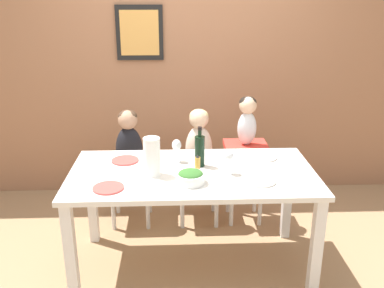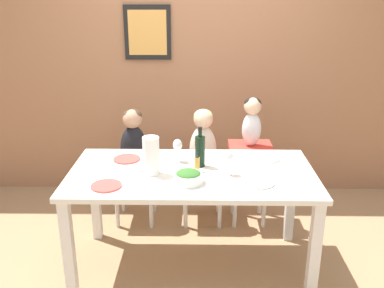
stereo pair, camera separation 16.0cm
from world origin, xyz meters
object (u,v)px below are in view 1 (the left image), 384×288
at_px(dinner_plate_front_left, 108,188).
at_px(dinner_plate_front_right, 260,181).
at_px(person_child_left, 129,141).
at_px(chair_far_left, 131,180).
at_px(wine_glass_far, 177,146).
at_px(salad_bowl_large, 191,177).
at_px(person_child_center, 199,140).
at_px(wine_bottle, 200,150).
at_px(wine_glass_near, 229,157).
at_px(dinner_plate_back_left, 125,160).
at_px(chair_far_center, 199,179).
at_px(person_baby_right, 247,117).
at_px(dinner_plate_back_right, 264,157).
at_px(chair_right_highchair, 245,161).
at_px(paper_towel_roll, 152,157).

xyz_separation_m(dinner_plate_front_left, dinner_plate_front_right, (1.00, 0.06, 0.00)).
bearing_deg(person_child_left, chair_far_left, -90.00).
height_order(wine_glass_far, salad_bowl_large, wine_glass_far).
bearing_deg(person_child_center, wine_bottle, -92.69).
height_order(wine_glass_near, dinner_plate_front_left, wine_glass_near).
xyz_separation_m(wine_glass_near, dinner_plate_back_left, (-0.74, 0.26, -0.12)).
height_order(person_child_center, dinner_plate_back_left, person_child_center).
height_order(chair_far_center, person_child_center, person_child_center).
bearing_deg(chair_far_left, person_baby_right, 0.09).
xyz_separation_m(chair_far_left, wine_glass_near, (0.76, -0.75, 0.50)).
bearing_deg(dinner_plate_back_right, dinner_plate_front_left, -155.84).
relative_size(person_child_center, dinner_plate_front_right, 2.81).
relative_size(wine_glass_near, dinner_plate_front_right, 0.86).
height_order(chair_far_center, person_baby_right, person_baby_right).
xyz_separation_m(wine_bottle, dinner_plate_front_left, (-0.61, -0.36, -0.11)).
relative_size(chair_far_left, dinner_plate_back_right, 2.36).
bearing_deg(chair_far_center, person_child_left, 179.89).
relative_size(person_baby_right, dinner_plate_front_right, 2.11).
height_order(wine_glass_near, salad_bowl_large, wine_glass_near).
bearing_deg(dinner_plate_front_left, wine_glass_near, 14.61).
height_order(chair_right_highchair, person_child_left, person_child_left).
distance_m(chair_far_center, person_baby_right, 0.70).
bearing_deg(salad_bowl_large, person_child_center, 83.33).
bearing_deg(person_child_left, person_child_center, 0.00).
distance_m(chair_far_left, wine_glass_near, 1.18).
relative_size(chair_right_highchair, dinner_plate_back_right, 3.59).
bearing_deg(dinner_plate_back_left, dinner_plate_front_left, -96.97).
height_order(dinner_plate_front_left, dinner_plate_front_right, same).
xyz_separation_m(chair_far_left, chair_right_highchair, (1.01, 0.00, 0.17)).
distance_m(person_baby_right, wine_glass_far, 0.80).
relative_size(chair_far_center, person_baby_right, 1.12).
bearing_deg(dinner_plate_back_left, paper_towel_roll, -50.30).
bearing_deg(dinner_plate_front_left, wine_bottle, 30.61).
height_order(salad_bowl_large, dinner_plate_back_left, salad_bowl_large).
bearing_deg(chair_far_center, dinner_plate_front_left, -123.48).
bearing_deg(wine_glass_near, person_child_left, 135.36).
distance_m(person_child_left, dinner_plate_front_left, 0.96).
relative_size(person_child_center, wine_bottle, 1.91).
bearing_deg(person_child_left, salad_bowl_large, -61.07).
bearing_deg(wine_glass_near, dinner_plate_back_right, 43.25).
relative_size(chair_right_highchair, wine_glass_near, 4.16).
bearing_deg(dinner_plate_front_left, dinner_plate_back_right, 24.16).
distance_m(person_baby_right, paper_towel_roll, 1.08).
relative_size(person_baby_right, wine_glass_far, 2.45).
distance_m(chair_far_left, person_baby_right, 1.16).
distance_m(person_child_center, paper_towel_roll, 0.85).
height_order(chair_far_center, person_child_left, person_child_left).
bearing_deg(dinner_plate_front_right, dinner_plate_front_left, -176.44).
relative_size(chair_right_highchair, dinner_plate_back_left, 3.59).
bearing_deg(chair_far_left, dinner_plate_back_right, -23.55).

